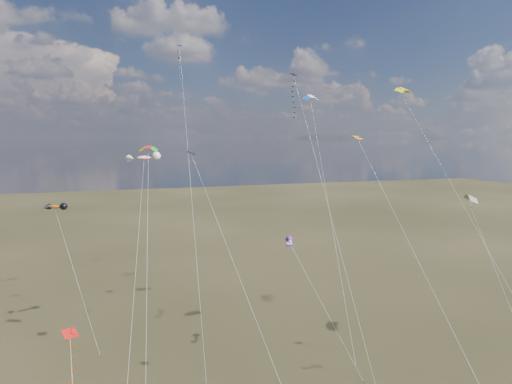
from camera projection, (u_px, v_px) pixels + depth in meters
name	position (u px, v px, depth m)	size (l,w,h in m)	color
diamond_black_high	(297.00, 109.00, 62.25)	(1.12, 22.52, 34.00)	black
diamond_navy_tall	(182.00, 82.00, 62.56)	(2.12, 22.92, 38.12)	#0F144F
diamond_black_mid	(215.00, 213.00, 47.17)	(6.18, 18.69, 23.62)	black
diamond_red_low	(72.00, 369.00, 29.31)	(1.33, 9.30, 12.75)	#B8130E
diamond_orange_center	(407.00, 237.00, 37.83)	(4.31, 18.99, 25.29)	orange
parafoil_yellow	(404.00, 90.00, 54.51)	(7.26, 20.66, 31.55)	yellow
parafoil_blue_white	(311.00, 97.00, 65.01)	(4.45, 19.64, 31.64)	#1855AD
parafoil_striped	(471.00, 196.00, 54.75)	(5.97, 17.48, 18.92)	yellow
parafoil_tricolor	(148.00, 149.00, 54.26)	(4.16, 21.28, 24.51)	#D59E04
novelty_orange_black	(55.00, 207.00, 56.44)	(6.28, 9.25, 17.14)	orange
novelty_white_purple	(290.00, 242.00, 52.70)	(5.28, 10.40, 13.63)	white
novelty_redwhite_stripe	(144.00, 158.00, 58.75)	(6.04, 19.76, 23.25)	red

